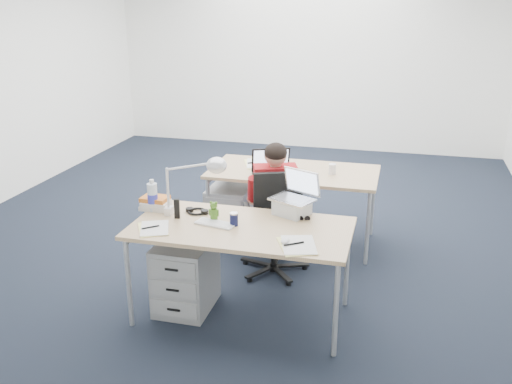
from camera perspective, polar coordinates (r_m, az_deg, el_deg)
floor at (r=6.01m, az=-0.97°, el=-3.61°), size 7.00×7.00×0.00m
room at (r=5.57m, az=-1.07°, el=12.86°), size 6.02×7.02×2.80m
desk_near at (r=4.17m, az=-1.50°, el=-4.05°), size 1.60×0.80×0.73m
desk_far at (r=5.48m, az=3.76°, el=1.70°), size 1.60×0.80×0.73m
office_chair at (r=4.97m, az=1.82°, el=-5.19°), size 0.80×0.80×0.98m
seated_person at (r=5.00m, az=1.74°, el=-1.21°), size 0.49×0.69×1.16m
drawer_pedestal_near at (r=4.48m, az=-7.04°, el=-8.24°), size 0.40×0.50×0.55m
drawer_pedestal_far at (r=5.65m, az=-2.53°, el=-2.12°), size 0.40×0.50×0.55m
silver_laptop at (r=4.32m, az=3.64°, el=-0.21°), size 0.38×0.35×0.33m
wireless_keyboard at (r=4.19m, az=-4.09°, el=-3.17°), size 0.31×0.18×0.01m
computer_mouse at (r=3.88m, az=2.93°, el=-4.90°), size 0.07×0.10×0.03m
headphones at (r=4.42m, az=-5.92°, el=-1.88°), size 0.20×0.17×0.03m
can_koozie at (r=4.15m, az=-2.22°, el=-2.72°), size 0.06×0.06×0.10m
water_bottle at (r=4.47m, az=-10.31°, el=-0.33°), size 0.09×0.09×0.26m
bear_figurine at (r=4.25m, az=-4.25°, el=-1.88°), size 0.10×0.09×0.15m
book_stack at (r=4.54m, az=-10.02°, el=-1.08°), size 0.23×0.18×0.10m
cordless_phone at (r=4.31m, az=-7.91°, el=-1.66°), size 0.05×0.03×0.15m
papers_left at (r=4.16m, az=-10.27°, el=-3.63°), size 0.30×0.34×0.01m
papers_right at (r=3.84m, az=4.10°, el=-5.37°), size 0.31×0.37×0.01m
sunglasses at (r=4.27m, az=4.81°, el=-2.67°), size 0.10×0.07×0.02m
desk_lamp at (r=4.28m, az=-6.98°, el=0.71°), size 0.47×0.29×0.50m
dark_laptop at (r=5.23m, az=1.73°, el=2.89°), size 0.47×0.46×0.26m
far_cup at (r=5.38m, az=7.63°, el=2.29°), size 0.08×0.08×0.10m
far_papers at (r=5.66m, az=0.14°, el=2.84°), size 0.32×0.39×0.01m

